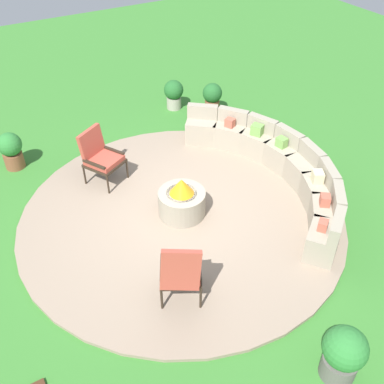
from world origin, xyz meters
The scene contains 10 objects.
ground_plane centered at (0.00, 0.00, 0.00)m, with size 24.00×24.00×0.00m, color #387A2D.
patio_circle centered at (0.00, 0.00, 0.03)m, with size 5.61×5.61×0.06m, color gray.
fire_pit centered at (0.00, 0.00, 0.35)m, with size 0.81×0.81×0.73m.
curved_stone_bench centered at (0.05, 2.00, 0.38)m, with size 4.52×1.60×0.79m.
lounge_chair_front_left centered at (-1.62, -0.83, 0.60)m, with size 0.82×0.82×1.04m.
lounge_chair_front_right centered at (1.59, -0.90, 0.61)m, with size 0.79×0.79×1.08m.
potted_plant_0 centered at (3.52, 0.22, 0.44)m, with size 0.54×0.54×0.82m.
potted_plant_1 centered at (-3.58, 1.77, 0.40)m, with size 0.47×0.47×0.71m.
potted_plant_2 centered at (-2.98, -2.18, 0.41)m, with size 0.47×0.47×0.76m.
potted_plant_3 centered at (-2.92, 2.44, 0.41)m, with size 0.46×0.46×0.74m.
Camera 1 is at (5.15, -2.78, 5.19)m, focal length 41.62 mm.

